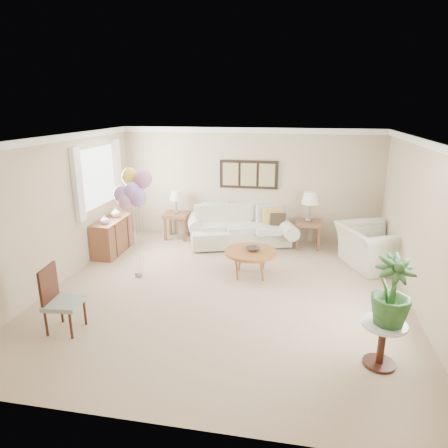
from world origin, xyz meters
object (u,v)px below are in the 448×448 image
(accent_chair, at_px, (59,298))
(armchair, at_px, (372,247))
(coffee_table, at_px, (251,253))
(sofa, at_px, (240,229))
(balloon_cluster, at_px, (132,190))

(accent_chair, bearing_deg, armchair, 34.60)
(coffee_table, distance_m, armchair, 2.45)
(coffee_table, xyz_separation_m, armchair, (2.29, 0.87, -0.04))
(sofa, relative_size, balloon_cluster, 1.34)
(coffee_table, bearing_deg, armchair, 20.87)
(sofa, bearing_deg, coffee_table, -75.36)
(armchair, distance_m, accent_chair, 5.72)
(sofa, height_order, accent_chair, accent_chair)
(armchair, distance_m, balloon_cluster, 4.72)
(coffee_table, distance_m, balloon_cluster, 2.43)
(accent_chair, relative_size, balloon_cluster, 0.47)
(accent_chair, height_order, balloon_cluster, balloon_cluster)
(armchair, height_order, accent_chair, accent_chair)
(armchair, bearing_deg, sofa, 50.74)
(balloon_cluster, bearing_deg, armchair, 16.84)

